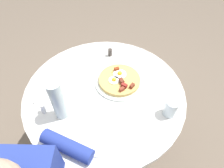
# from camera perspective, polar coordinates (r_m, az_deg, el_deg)

# --- Properties ---
(ground_plane) EXTENTS (6.00, 6.00, 0.00)m
(ground_plane) POSITION_cam_1_polar(r_m,az_deg,el_deg) (1.77, -1.54, -17.01)
(ground_plane) COLOR #6B5B4C
(dining_table) EXTENTS (0.96, 0.96, 0.73)m
(dining_table) POSITION_cam_1_polar(r_m,az_deg,el_deg) (1.28, -2.05, -6.79)
(dining_table) COLOR silver
(dining_table) RESTS_ON ground_plane
(pizza_plate) EXTENTS (0.30, 0.30, 0.01)m
(pizza_plate) POSITION_cam_1_polar(r_m,az_deg,el_deg) (1.18, 2.21, 0.74)
(pizza_plate) COLOR silver
(pizza_plate) RESTS_ON dining_table
(breakfast_pizza) EXTENTS (0.25, 0.25, 0.05)m
(breakfast_pizza) POSITION_cam_1_polar(r_m,az_deg,el_deg) (1.16, 2.24, 1.33)
(breakfast_pizza) COLOR tan
(breakfast_pizza) RESTS_ON pizza_plate
(bread_plate) EXTENTS (0.15, 0.15, 0.01)m
(bread_plate) POSITION_cam_1_polar(r_m,az_deg,el_deg) (0.97, -4.34, -16.72)
(bread_plate) COLOR white
(bread_plate) RESTS_ON dining_table
(napkin) EXTENTS (0.21, 0.20, 0.00)m
(napkin) POSITION_cam_1_polar(r_m,az_deg,el_deg) (1.19, -19.13, -2.59)
(napkin) COLOR white
(napkin) RESTS_ON dining_table
(fork) EXTENTS (0.17, 0.08, 0.00)m
(fork) POSITION_cam_1_polar(r_m,az_deg,el_deg) (1.18, -18.51, -2.75)
(fork) COLOR silver
(fork) RESTS_ON napkin
(knife) EXTENTS (0.17, 0.08, 0.00)m
(knife) POSITION_cam_1_polar(r_m,az_deg,el_deg) (1.20, -19.84, -2.16)
(knife) COLOR silver
(knife) RESTS_ON napkin
(water_glass) EXTENTS (0.07, 0.07, 0.10)m
(water_glass) POSITION_cam_1_polar(r_m,az_deg,el_deg) (1.05, 17.21, -6.85)
(water_glass) COLOR silver
(water_glass) RESTS_ON dining_table
(water_bottle) EXTENTS (0.07, 0.07, 0.25)m
(water_bottle) POSITION_cam_1_polar(r_m,az_deg,el_deg) (0.98, -15.86, -4.70)
(water_bottle) COLOR silver
(water_bottle) RESTS_ON dining_table
(salt_shaker) EXTENTS (0.03, 0.03, 0.06)m
(salt_shaker) POSITION_cam_1_polar(r_m,az_deg,el_deg) (1.09, -19.87, -6.85)
(salt_shaker) COLOR white
(salt_shaker) RESTS_ON dining_table
(pepper_shaker) EXTENTS (0.03, 0.03, 0.05)m
(pepper_shaker) POSITION_cam_1_polar(r_m,az_deg,el_deg) (1.35, -0.58, 9.45)
(pepper_shaker) COLOR #3F3833
(pepper_shaker) RESTS_ON dining_table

